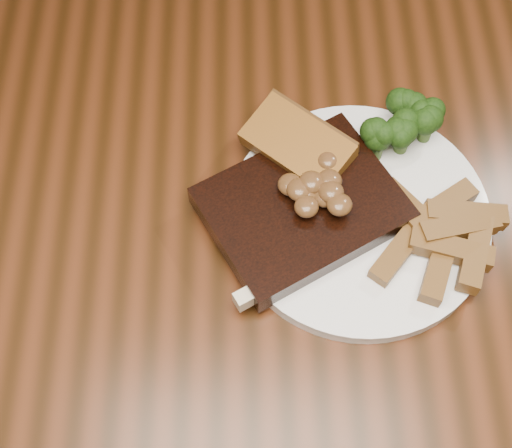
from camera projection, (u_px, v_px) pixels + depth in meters
The scene contains 9 objects.
ground at pixel (261, 408), 1.38m from camera, with size 4.50×4.50×0.00m, color #34200B.
dining_table at pixel (265, 274), 0.79m from camera, with size 1.60×0.90×0.75m.
plate at pixel (358, 217), 0.72m from camera, with size 0.26×0.26×0.01m, color white.
steak at pixel (302, 208), 0.70m from camera, with size 0.18×0.14×0.03m, color black.
steak_bone at pixel (305, 267), 0.67m from camera, with size 0.15×0.01×0.02m, color beige.
mushroom_pile at pixel (315, 192), 0.68m from camera, with size 0.08×0.08×0.03m, color #59341C, non-canonical shape.
garlic_bread at pixel (297, 155), 0.73m from camera, with size 0.11×0.06×0.02m, color brown.
potato_wedges at pixel (436, 224), 0.69m from camera, with size 0.10×0.10×0.02m, color brown, non-canonical shape.
broccoli_cluster at pixel (404, 137), 0.73m from camera, with size 0.08×0.08×0.04m, color #1E3B0D, non-canonical shape.
Camera 1 is at (-0.01, -0.31, 1.39)m, focal length 50.00 mm.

